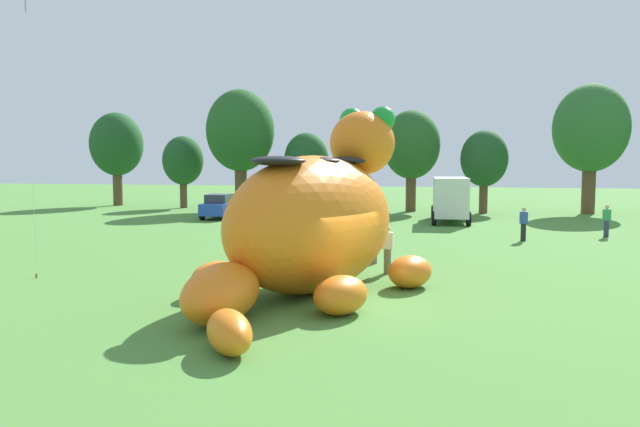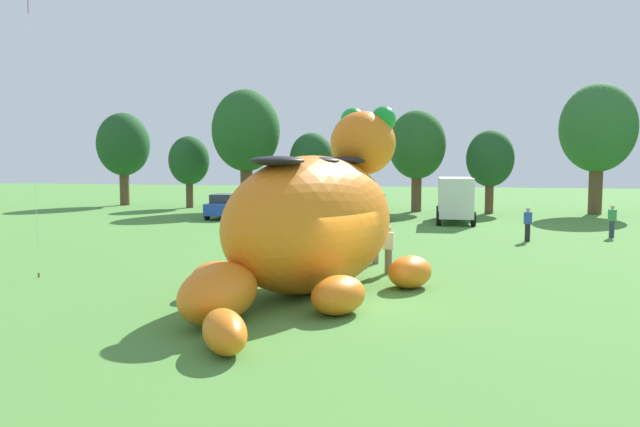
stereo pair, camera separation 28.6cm
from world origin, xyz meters
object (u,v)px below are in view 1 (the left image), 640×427
at_px(spectator_mid_field, 524,224).
at_px(spectator_wandering, 374,242).
at_px(giant_inflatable_creature, 314,222).
at_px(car_black, 259,207).
at_px(spectator_near_inflatable, 388,250).
at_px(car_silver, 369,207).
at_px(car_green, 320,207).
at_px(car_blue, 220,206).
at_px(spectator_by_cars, 607,221).
at_px(box_truck, 450,198).

height_order(spectator_mid_field, spectator_wandering, same).
distance_m(giant_inflatable_creature, spectator_mid_field, 15.81).
distance_m(car_black, spectator_near_inflatable, 21.04).
bearing_deg(car_silver, spectator_near_inflatable, -81.54).
distance_m(car_green, spectator_near_inflatable, 20.53).
bearing_deg(car_silver, car_blue, -174.43).
xyz_separation_m(car_blue, car_silver, (10.43, 1.02, 0.00)).
height_order(car_green, car_silver, same).
relative_size(car_black, spectator_wandering, 2.45).
xyz_separation_m(giant_inflatable_creature, spectator_by_cars, (12.44, 16.22, -1.30)).
distance_m(giant_inflatable_creature, spectator_wandering, 5.71).
xyz_separation_m(car_blue, car_black, (3.00, -0.38, 0.00)).
distance_m(car_green, spectator_wandering, 18.43).
distance_m(giant_inflatable_creature, car_green, 23.41).
xyz_separation_m(car_black, box_truck, (12.79, 1.01, 0.74)).
relative_size(car_green, spectator_mid_field, 2.44).
bearing_deg(car_blue, box_truck, 2.27).
height_order(car_blue, spectator_near_inflatable, car_blue).
bearing_deg(car_silver, spectator_wandering, -82.84).
bearing_deg(car_black, spectator_by_cars, -14.87).
bearing_deg(box_truck, car_blue, -177.73).
distance_m(spectator_near_inflatable, spectator_mid_field, 11.79).
distance_m(car_black, box_truck, 12.85).
relative_size(giant_inflatable_creature, car_silver, 2.78).
relative_size(car_black, spectator_near_inflatable, 2.45).
bearing_deg(box_truck, giant_inflatable_creature, -100.92).
distance_m(car_blue, spectator_near_inflatable, 22.98).
height_order(car_blue, spectator_wandering, car_blue).
distance_m(giant_inflatable_creature, car_blue, 24.93).
height_order(car_blue, car_silver, same).
distance_m(car_blue, car_green, 7.04).
bearing_deg(spectator_near_inflatable, car_silver, 98.46).
xyz_separation_m(box_truck, spectator_wandering, (-3.13, -17.34, -0.75)).
relative_size(car_blue, spectator_mid_field, 2.44).
distance_m(box_truck, spectator_near_inflatable, 19.48).
bearing_deg(car_green, giant_inflatable_creature, -79.14).
bearing_deg(car_black, car_green, 16.73).
relative_size(car_green, box_truck, 0.65).
xyz_separation_m(car_black, car_silver, (7.43, 1.40, 0.00)).
bearing_deg(spectator_near_inflatable, car_green, 108.08).
relative_size(giant_inflatable_creature, car_black, 2.83).
xyz_separation_m(giant_inflatable_creature, spectator_near_inflatable, (1.97, 3.44, -1.30)).
bearing_deg(car_silver, giant_inflatable_creature, -87.61).
xyz_separation_m(giant_inflatable_creature, spectator_mid_field, (7.91, 13.63, -1.30)).
height_order(car_black, spectator_mid_field, car_black).
distance_m(spectator_mid_field, spectator_by_cars, 5.22).
distance_m(car_green, box_truck, 8.83).
height_order(giant_inflatable_creature, spectator_by_cars, giant_inflatable_creature).
distance_m(box_truck, spectator_wandering, 17.64).
xyz_separation_m(car_blue, box_truck, (15.79, 0.63, 0.74)).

